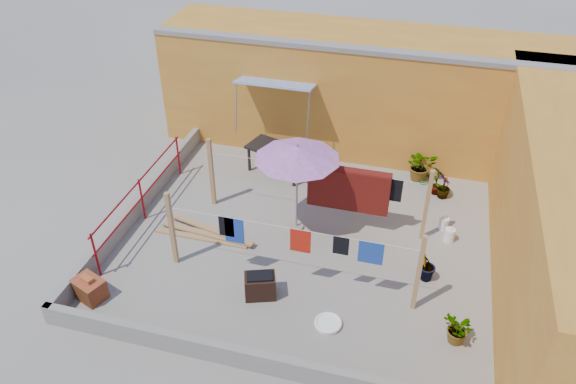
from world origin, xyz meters
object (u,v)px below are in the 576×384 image
object	(u,v)px
water_jug_a	(444,223)
plant_back_a	(421,165)
patio_umbrella	(297,153)
outdoor_table	(278,151)
white_basin	(328,323)
brick_stack	(89,289)
green_hose	(424,179)
water_jug_b	(449,235)
brazier	(260,286)

from	to	relation	value
water_jug_a	plant_back_a	size ratio (longest dim) A/B	0.41
patio_umbrella	plant_back_a	xyz separation A→B (m)	(2.57, 2.79, -1.58)
outdoor_table	white_basin	xyz separation A→B (m)	(2.38, -4.82, -0.62)
water_jug_a	white_basin	bearing A→B (deg)	-118.87
brick_stack	green_hose	size ratio (longest dim) A/B	1.45
outdoor_table	water_jug_a	xyz separation A→B (m)	(4.34, -1.28, -0.52)
outdoor_table	water_jug_b	distance (m)	4.81
brick_stack	water_jug_b	xyz separation A→B (m)	(6.80, 3.66, -0.07)
brazier	patio_umbrella	bearing A→B (deg)	86.28
patio_umbrella	green_hose	size ratio (longest dim) A/B	4.48
brick_stack	plant_back_a	xyz separation A→B (m)	(5.95, 6.01, 0.20)
patio_umbrella	brick_stack	world-z (taller)	patio_umbrella
brick_stack	water_jug_a	size ratio (longest dim) A/B	2.10
brazier	water_jug_a	distance (m)	4.64
outdoor_table	brazier	bearing A→B (deg)	-78.25
brazier	water_jug_a	world-z (taller)	brazier
water_jug_b	water_jug_a	bearing A→B (deg)	109.38
brick_stack	water_jug_a	xyz separation A→B (m)	(6.65, 4.07, -0.08)
green_hose	brazier	bearing A→B (deg)	-119.32
brazier	green_hose	size ratio (longest dim) A/B	1.42
outdoor_table	water_jug_a	bearing A→B (deg)	-16.45
outdoor_table	green_hose	xyz separation A→B (m)	(3.77, 0.66, -0.64)
brick_stack	water_jug_b	bearing A→B (deg)	28.33
patio_umbrella	green_hose	world-z (taller)	patio_umbrella
patio_umbrella	brazier	bearing A→B (deg)	-93.72
brazier	white_basin	xyz separation A→B (m)	(1.47, -0.41, -0.22)
patio_umbrella	white_basin	world-z (taller)	patio_umbrella
brick_stack	water_jug_b	size ratio (longest dim) A/B	1.97
plant_back_a	brick_stack	bearing A→B (deg)	-134.74
white_basin	plant_back_a	size ratio (longest dim) A/B	0.62
white_basin	water_jug_b	distance (m)	3.77
green_hose	outdoor_table	bearing A→B (deg)	-170.09
outdoor_table	brick_stack	size ratio (longest dim) A/B	2.42
patio_umbrella	outdoor_table	world-z (taller)	patio_umbrella
patio_umbrella	outdoor_table	size ratio (longest dim) A/B	1.28
water_jug_b	green_hose	xyz separation A→B (m)	(-0.71, 2.34, -0.13)
brick_stack	water_jug_a	world-z (taller)	brick_stack
patio_umbrella	water_jug_a	distance (m)	3.85
white_basin	green_hose	bearing A→B (deg)	75.82
water_jug_a	patio_umbrella	bearing A→B (deg)	-165.34
outdoor_table	water_jug_a	world-z (taller)	outdoor_table
brick_stack	brazier	size ratio (longest dim) A/B	1.02
patio_umbrella	green_hose	distance (m)	4.36
white_basin	plant_back_a	world-z (taller)	plant_back_a
patio_umbrella	brazier	world-z (taller)	patio_umbrella
brick_stack	white_basin	bearing A→B (deg)	6.41
brazier	outdoor_table	bearing A→B (deg)	101.75
brick_stack	brazier	world-z (taller)	brazier
water_jug_a	plant_back_a	bearing A→B (deg)	109.87
plant_back_a	outdoor_table	bearing A→B (deg)	-169.73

